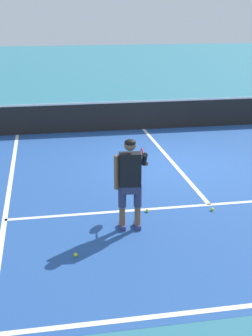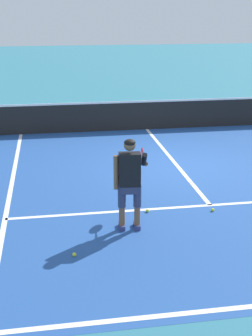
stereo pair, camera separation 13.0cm
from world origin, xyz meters
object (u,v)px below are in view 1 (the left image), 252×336
object	(u,v)px
tennis_ball_by_baseline	(76,255)
tennis_ball_near_feet	(147,211)
tennis_player	(130,178)
tennis_ball_mid_court	(212,209)

from	to	relation	value
tennis_ball_by_baseline	tennis_ball_near_feet	bearing A→B (deg)	44.43
tennis_player	tennis_ball_by_baseline	bearing A→B (deg)	-141.01
tennis_ball_by_baseline	tennis_ball_mid_court	xyz separation A→B (m)	(2.83, 1.34, 0.00)
tennis_player	tennis_ball_near_feet	xyz separation A→B (m)	(0.47, 0.64, -0.96)
tennis_ball_by_baseline	tennis_ball_mid_court	size ratio (longest dim) A/B	1.00
tennis_ball_by_baseline	tennis_ball_mid_court	bearing A→B (deg)	25.30
tennis_player	tennis_ball_near_feet	bearing A→B (deg)	53.90
tennis_ball_near_feet	tennis_ball_by_baseline	bearing A→B (deg)	-135.57
tennis_player	tennis_ball_mid_court	world-z (taller)	tennis_player
tennis_ball_near_feet	tennis_player	bearing A→B (deg)	-126.10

